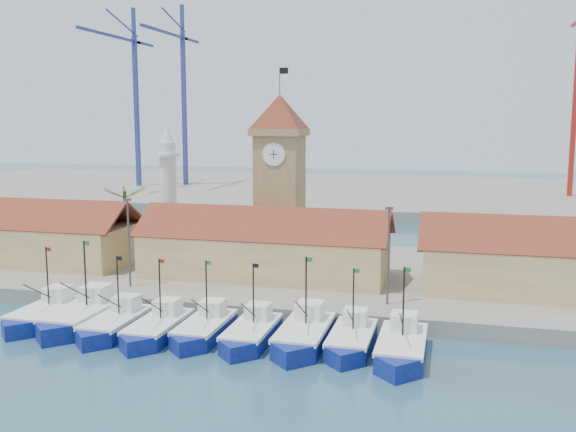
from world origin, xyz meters
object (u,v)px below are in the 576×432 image
(boat_0, at_px, (44,316))
(boat_4, at_px, (203,330))
(minaret, at_px, (168,189))
(clock_tower, at_px, (280,175))

(boat_0, xyz_separation_m, boat_4, (15.51, -0.14, -0.04))
(minaret, bearing_deg, boat_4, -59.80)
(boat_4, height_order, clock_tower, clock_tower)
(boat_4, relative_size, minaret, 0.56)
(clock_tower, height_order, minaret, clock_tower)
(boat_4, bearing_deg, minaret, 120.20)
(boat_0, height_order, boat_4, boat_0)
(clock_tower, bearing_deg, boat_0, -124.95)
(boat_4, relative_size, clock_tower, 0.40)
(boat_0, bearing_deg, boat_4, -0.53)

